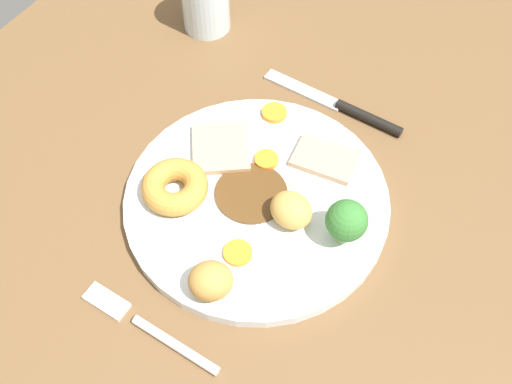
% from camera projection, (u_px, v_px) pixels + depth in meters
% --- Properties ---
extents(dining_table, '(1.20, 0.84, 0.04)m').
position_uv_depth(dining_table, '(239.00, 204.00, 0.66)').
color(dining_table, brown).
rests_on(dining_table, ground).
extents(dinner_plate, '(0.28, 0.28, 0.01)m').
position_uv_depth(dinner_plate, '(256.00, 201.00, 0.63)').
color(dinner_plate, white).
rests_on(dinner_plate, dining_table).
extents(gravy_pool, '(0.08, 0.08, 0.00)m').
position_uv_depth(gravy_pool, '(249.00, 196.00, 0.62)').
color(gravy_pool, '#563819').
rests_on(gravy_pool, dinner_plate).
extents(meat_slice_main, '(0.09, 0.09, 0.01)m').
position_uv_depth(meat_slice_main, '(221.00, 148.00, 0.66)').
color(meat_slice_main, tan).
rests_on(meat_slice_main, dinner_plate).
extents(meat_slice_under, '(0.05, 0.07, 0.01)m').
position_uv_depth(meat_slice_under, '(325.00, 159.00, 0.65)').
color(meat_slice_under, tan).
rests_on(meat_slice_under, dinner_plate).
extents(yorkshire_pudding, '(0.07, 0.07, 0.03)m').
position_uv_depth(yorkshire_pudding, '(175.00, 187.00, 0.62)').
color(yorkshire_pudding, '#C68938').
rests_on(yorkshire_pudding, dinner_plate).
extents(roast_potato_left, '(0.06, 0.06, 0.04)m').
position_uv_depth(roast_potato_left, '(211.00, 281.00, 0.55)').
color(roast_potato_left, '#BC8C42').
rests_on(roast_potato_left, dinner_plate).
extents(roast_potato_right, '(0.05, 0.05, 0.03)m').
position_uv_depth(roast_potato_right, '(291.00, 210.00, 0.59)').
color(roast_potato_right, tan).
rests_on(roast_potato_right, dinner_plate).
extents(carrot_coin_front, '(0.03, 0.03, 0.01)m').
position_uv_depth(carrot_coin_front, '(274.00, 113.00, 0.69)').
color(carrot_coin_front, orange).
rests_on(carrot_coin_front, dinner_plate).
extents(carrot_coin_back, '(0.03, 0.03, 0.00)m').
position_uv_depth(carrot_coin_back, '(238.00, 253.00, 0.58)').
color(carrot_coin_back, orange).
rests_on(carrot_coin_back, dinner_plate).
extents(carrot_coin_side, '(0.03, 0.03, 0.01)m').
position_uv_depth(carrot_coin_side, '(266.00, 160.00, 0.65)').
color(carrot_coin_side, orange).
rests_on(carrot_coin_side, dinner_plate).
extents(broccoli_floret, '(0.04, 0.04, 0.05)m').
position_uv_depth(broccoli_floret, '(348.00, 219.00, 0.57)').
color(broccoli_floret, '#8CB766').
rests_on(broccoli_floret, dinner_plate).
extents(fork, '(0.02, 0.15, 0.01)m').
position_uv_depth(fork, '(146.00, 326.00, 0.55)').
color(fork, silver).
rests_on(fork, dining_table).
extents(knife, '(0.02, 0.19, 0.01)m').
position_uv_depth(knife, '(344.00, 107.00, 0.71)').
color(knife, black).
rests_on(knife, dining_table).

